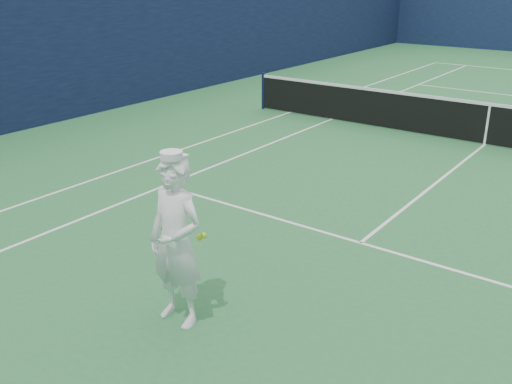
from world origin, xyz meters
TOP-DOWN VIEW (x-y plane):
  - ground at (0.00, 0.00)m, footprint 80.00×80.00m
  - court_markings at (0.00, 0.00)m, footprint 11.03×23.83m
  - windscreen_fence at (0.00, 0.00)m, footprint 20.12×36.12m
  - tennis_net at (0.00, 0.00)m, footprint 12.88×0.09m
  - tennis_player at (-0.80, -9.47)m, footprint 0.79×0.49m

SIDE VIEW (x-z plane):
  - ground at x=0.00m, z-range 0.00..0.00m
  - court_markings at x=0.00m, z-range 0.00..0.01m
  - tennis_net at x=0.00m, z-range 0.02..1.09m
  - tennis_player at x=-0.80m, z-range -0.02..2.04m
  - windscreen_fence at x=0.00m, z-range 0.00..4.00m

